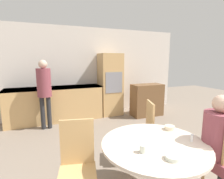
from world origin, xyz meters
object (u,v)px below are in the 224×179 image
at_px(dining_table, 154,160).
at_px(person_standing, 44,87).
at_px(oven_unit, 110,84).
at_px(chair_far_left, 77,161).
at_px(person_seated, 220,142).
at_px(bowl_centre, 173,157).
at_px(bowl_near, 170,128).
at_px(cup, 143,149).
at_px(chair_far_right, 144,129).
at_px(sideboard, 147,100).

relative_size(dining_table, person_standing, 0.71).
relative_size(oven_unit, chair_far_left, 1.84).
distance_m(person_seated, bowl_centre, 0.72).
bearing_deg(chair_far_left, bowl_near, 10.73).
distance_m(oven_unit, dining_table, 3.48).
bearing_deg(dining_table, bowl_centre, -96.44).
xyz_separation_m(cup, bowl_centre, (0.19, -0.21, -0.02)).
relative_size(dining_table, bowl_near, 9.00).
bearing_deg(chair_far_left, chair_far_right, 35.55).
xyz_separation_m(sideboard, chair_far_right, (-1.40, -2.04, 0.08)).
xyz_separation_m(person_seated, person_standing, (-1.75, 3.13, 0.28)).
bearing_deg(bowl_near, dining_table, -149.95).
distance_m(dining_table, person_seated, 0.76).
bearing_deg(oven_unit, dining_table, -103.47).
relative_size(person_standing, cup, 20.97).
bearing_deg(person_standing, person_seated, -60.81).
xyz_separation_m(dining_table, chair_far_right, (0.37, 0.77, 0.01)).
bearing_deg(sideboard, bowl_centre, -119.78).
bearing_deg(cup, sideboard, 55.86).
relative_size(chair_far_right, person_seated, 0.78).
xyz_separation_m(oven_unit, cup, (-1.03, -3.49, -0.14)).
xyz_separation_m(dining_table, bowl_near, (0.41, 0.24, 0.23)).
distance_m(chair_far_left, person_seated, 1.60).
distance_m(sideboard, cup, 3.56).
distance_m(dining_table, bowl_near, 0.53).
xyz_separation_m(chair_far_left, bowl_near, (1.22, -0.05, 0.22)).
xyz_separation_m(sideboard, bowl_centre, (-1.80, -3.15, 0.29)).
bearing_deg(cup, oven_unit, 73.50).
distance_m(chair_far_right, bowl_near, 0.58).
xyz_separation_m(cup, bowl_near, (0.64, 0.36, -0.01)).
height_order(oven_unit, bowl_near, oven_unit).
bearing_deg(chair_far_right, sideboard, 164.55).
height_order(chair_far_right, cup, chair_far_right).
distance_m(person_seated, bowl_near, 0.58).
distance_m(chair_far_left, cup, 0.75).
bearing_deg(bowl_centre, oven_unit, 77.16).
height_order(chair_far_right, person_seated, person_seated).
height_order(chair_far_left, person_seated, person_seated).
height_order(oven_unit, dining_table, oven_unit).
distance_m(oven_unit, person_seated, 3.64).
relative_size(oven_unit, sideboard, 1.95).
bearing_deg(cup, person_seated, -9.15).
xyz_separation_m(chair_far_right, person_seated, (0.31, -1.04, 0.19)).
xyz_separation_m(sideboard, chair_far_left, (-2.57, -2.52, 0.08)).
bearing_deg(chair_far_left, sideboard, 57.54).
relative_size(chair_far_right, cup, 12.68).
distance_m(dining_table, cup, 0.36).
relative_size(dining_table, chair_far_left, 1.18).
xyz_separation_m(chair_far_right, cup, (-0.60, -0.90, 0.23)).
bearing_deg(bowl_centre, person_standing, 107.88).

